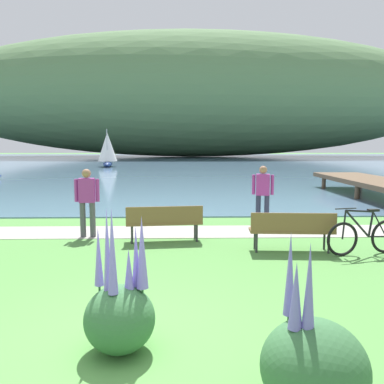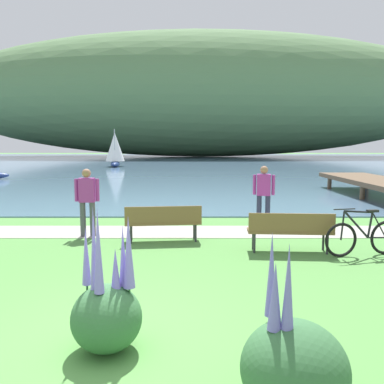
{
  "view_description": "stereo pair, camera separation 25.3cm",
  "coord_description": "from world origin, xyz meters",
  "views": [
    {
      "loc": [
        0.73,
        -4.41,
        2.32
      ],
      "look_at": [
        0.99,
        6.65,
        1.0
      ],
      "focal_mm": 37.74,
      "sensor_mm": 36.0,
      "label": 1
    },
    {
      "loc": [
        0.98,
        -4.41,
        2.32
      ],
      "look_at": [
        0.99,
        6.65,
        1.0
      ],
      "focal_mm": 37.74,
      "sensor_mm": 36.0,
      "label": 2
    }
  ],
  "objects": [
    {
      "name": "echium_bush_mid_cluster",
      "position": [
        1.85,
        -1.19,
        0.44
      ],
      "size": [
        0.92,
        0.92,
        1.55
      ],
      "color": "#386B3D",
      "rests_on": "ground"
    },
    {
      "name": "person_on_the_grass",
      "position": [
        -1.63,
        5.54,
        0.98
      ],
      "size": [
        0.61,
        0.24,
        1.71
      ],
      "color": "#4C4C51",
      "rests_on": "ground"
    },
    {
      "name": "echium_bush_closest_to_camera",
      "position": [
        0.03,
        -0.1,
        0.46
      ],
      "size": [
        0.79,
        0.79,
        1.67
      ],
      "color": "#386B3D",
      "rests_on": "ground"
    },
    {
      "name": "shoreline_path",
      "position": [
        0.0,
        6.09,
        0.01
      ],
      "size": [
        60.0,
        1.5,
        0.01
      ],
      "primitive_type": "cube",
      "color": "#A39E93",
      "rests_on": "ground"
    },
    {
      "name": "distant_hillside",
      "position": [
        2.53,
        69.41,
        10.96
      ],
      "size": [
        95.06,
        28.0,
        21.83
      ],
      "primitive_type": "ellipsoid",
      "color": "#567A4C",
      "rests_on": "bay_water"
    },
    {
      "name": "bay_water",
      "position": [
        0.0,
        48.15,
        0.02
      ],
      "size": [
        180.0,
        80.0,
        0.04
      ],
      "primitive_type": "cube",
      "color": "#5B7F9E",
      "rests_on": "ground"
    },
    {
      "name": "park_bench_near_camera",
      "position": [
        0.3,
        5.0,
        0.52
      ],
      "size": [
        1.84,
        0.67,
        0.88
      ],
      "color": "brown",
      "rests_on": "ground"
    },
    {
      "name": "ground_plane",
      "position": [
        0.0,
        0.0,
        0.0
      ],
      "size": [
        200.0,
        200.0,
        0.0
      ],
      "primitive_type": "plane",
      "color": "#518E42"
    },
    {
      "name": "park_bench_further_along",
      "position": [
        3.09,
        4.04,
        0.52
      ],
      "size": [
        1.83,
        0.6,
        0.88
      ],
      "color": "brown",
      "rests_on": "ground"
    },
    {
      "name": "bicycle_leaning_near_bench",
      "position": [
        4.55,
        3.8,
        0.4
      ],
      "size": [
        1.74,
        0.44,
        1.01
      ],
      "color": "black",
      "rests_on": "ground"
    },
    {
      "name": "sailboat_nearest_to_shore",
      "position": [
        -6.77,
        36.31,
        1.81
      ],
      "size": [
        2.13,
        3.29,
        3.76
      ],
      "color": "navy",
      "rests_on": "bay_water"
    },
    {
      "name": "person_at_shoreline",
      "position": [
        3.0,
        6.84,
        0.98
      ],
      "size": [
        0.6,
        0.29,
        1.71
      ],
      "color": "#282D47",
      "rests_on": "ground"
    }
  ]
}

